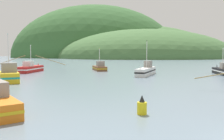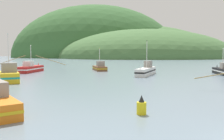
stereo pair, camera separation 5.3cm
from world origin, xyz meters
The scene contains 9 objects.
hill_far_right centered at (45.43, 188.69, 0.00)m, with size 150.17×120.13×48.13m, color #47703D.
hill_mid_left centered at (42.24, 242.75, 0.00)m, with size 192.14×153.71×67.63m, color #47703D.
hill_far_left centered at (6.12, 234.17, 0.00)m, with size 166.01×132.81×103.40m, color #386633.
fishing_boat_black centered at (18.94, 34.44, 0.76)m, with size 3.82×8.00×5.29m.
fishing_boat_white centered at (3.44, 35.12, 0.86)m, with size 6.47×9.85×6.78m.
fishing_boat_brown centered at (-4.73, 47.78, 0.74)m, with size 3.25×7.00×5.54m.
fishing_boat_yellow centered at (-19.72, 26.90, 0.97)m, with size 4.35×6.69×7.22m.
fishing_boat_red centered at (-20.42, 45.04, 0.84)m, with size 15.69×9.05×6.07m.
channel_buoy centered at (-4.82, 6.31, 0.55)m, with size 0.69×0.69×1.37m.
Camera 2 is at (-8.92, -9.73, 4.33)m, focal length 38.05 mm.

